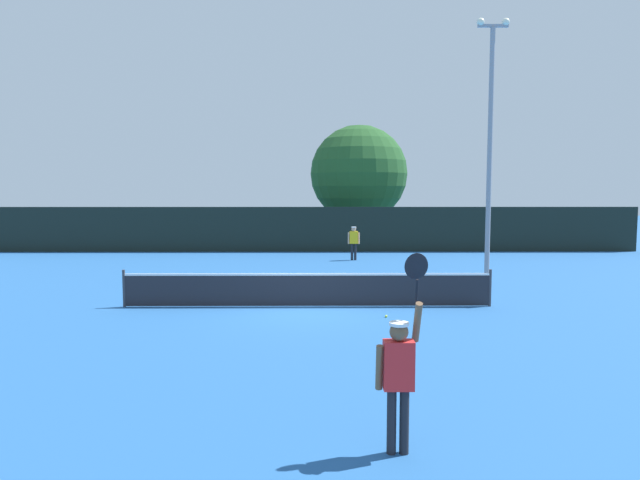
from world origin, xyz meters
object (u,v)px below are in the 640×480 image
at_px(player_receiving, 354,240).
at_px(large_tree, 359,174).
at_px(tennis_ball, 386,316).
at_px(parked_car_near, 194,229).
at_px(player_serving, 399,367).
at_px(light_pole, 490,136).

height_order(player_receiving, large_tree, large_tree).
xyz_separation_m(tennis_ball, parked_car_near, (-9.99, 23.11, 0.74)).
relative_size(player_serving, parked_car_near, 0.59).
distance_m(player_receiving, tennis_ball, 12.40).
height_order(player_serving, light_pole, light_pole).
relative_size(light_pole, parked_car_near, 2.21).
relative_size(player_receiving, light_pole, 0.17).
bearing_deg(player_serving, large_tree, 86.67).
xyz_separation_m(player_serving, player_receiving, (0.78, 20.01, -0.14)).
distance_m(large_tree, parked_car_near, 11.65).
bearing_deg(light_pole, tennis_ball, -126.26).
bearing_deg(large_tree, player_serving, -93.33).
height_order(player_serving, tennis_ball, player_serving).
bearing_deg(parked_car_near, tennis_ball, -63.86).
bearing_deg(player_serving, player_receiving, 87.76).
relative_size(player_serving, player_receiving, 1.57).
xyz_separation_m(light_pole, parked_car_near, (-14.48, 16.98, -4.53)).
bearing_deg(large_tree, light_pole, -76.14).
xyz_separation_m(player_receiving, tennis_ball, (0.02, -12.36, -0.95)).
distance_m(player_receiving, large_tree, 9.21).
bearing_deg(light_pole, parked_car_near, 130.46).
distance_m(tennis_ball, light_pole, 9.25).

